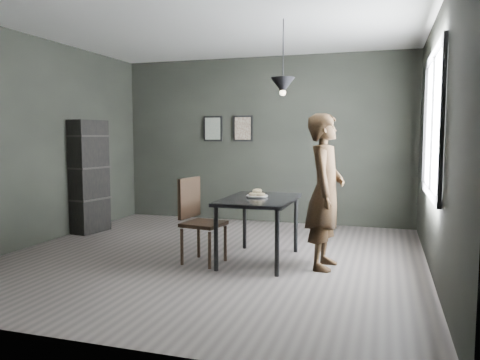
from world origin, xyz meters
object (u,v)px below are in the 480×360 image
(white_plate, at_px, (257,197))
(pendant_lamp, at_px, (283,86))
(cafe_table, at_px, (259,205))
(wood_chair, at_px, (197,215))
(shelf_unit, at_px, (89,176))
(woman, at_px, (325,191))

(white_plate, xyz_separation_m, pendant_lamp, (0.29, 0.02, 1.29))
(cafe_table, xyz_separation_m, wood_chair, (-0.68, -0.26, -0.11))
(wood_chair, height_order, pendant_lamp, pendant_lamp)
(cafe_table, relative_size, shelf_unit, 0.70)
(woman, bearing_deg, pendant_lamp, 76.42)
(cafe_table, bearing_deg, pendant_lamp, 21.80)
(pendant_lamp, bearing_deg, cafe_table, -158.20)
(shelf_unit, relative_size, pendant_lamp, 1.98)
(cafe_table, bearing_deg, shelf_unit, 163.78)
(cafe_table, xyz_separation_m, pendant_lamp, (0.25, 0.10, 1.38))
(shelf_unit, height_order, pendant_lamp, pendant_lamp)
(wood_chair, height_order, shelf_unit, shelf_unit)
(shelf_unit, bearing_deg, white_plate, -5.59)
(woman, xyz_separation_m, shelf_unit, (-3.69, 0.90, -0.00))
(pendant_lamp, bearing_deg, white_plate, -175.38)
(woman, xyz_separation_m, pendant_lamp, (-0.52, 0.15, 1.19))
(white_plate, relative_size, woman, 0.13)
(wood_chair, bearing_deg, cafe_table, 30.38)
(woman, distance_m, wood_chair, 1.49)
(woman, relative_size, shelf_unit, 1.00)
(cafe_table, xyz_separation_m, woman, (0.77, -0.05, 0.19))
(wood_chair, distance_m, pendant_lamp, 1.79)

